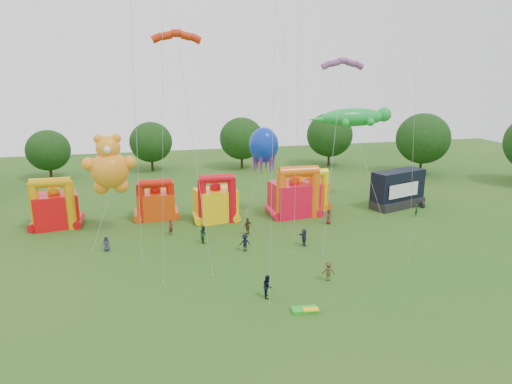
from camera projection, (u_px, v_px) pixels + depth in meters
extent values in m
plane|color=#214F16|center=(299.00, 337.00, 31.70)|extent=(160.00, 160.00, 0.00)
cylinder|color=#352314|center=(421.00, 164.00, 81.27)|extent=(0.44, 0.44, 3.72)
ellipsoid|color=#153510|center=(423.00, 139.00, 80.10)|extent=(9.30, 9.30, 8.89)
cylinder|color=#352314|center=(329.00, 157.00, 88.37)|extent=(0.44, 0.44, 3.51)
ellipsoid|color=#153510|center=(330.00, 135.00, 87.26)|extent=(8.77, 8.78, 8.39)
cylinder|color=#352314|center=(242.00, 160.00, 86.23)|extent=(0.44, 0.44, 3.30)
ellipsoid|color=#153510|center=(242.00, 138.00, 85.19)|extent=(8.25, 8.25, 7.88)
cylinder|color=#352314|center=(152.00, 162.00, 84.28)|extent=(0.44, 0.44, 3.09)
ellipsoid|color=#153510|center=(151.00, 142.00, 83.31)|extent=(7.73, 7.72, 7.38)
cylinder|color=#352314|center=(51.00, 171.00, 77.63)|extent=(0.44, 0.44, 2.88)
ellipsoid|color=#153510|center=(48.00, 150.00, 76.73)|extent=(7.20, 7.20, 6.88)
cube|color=red|center=(56.00, 210.00, 53.86)|extent=(5.56, 4.79, 3.97)
cylinder|color=orange|center=(35.00, 208.00, 51.86)|extent=(1.08, 1.08, 5.68)
cylinder|color=orange|center=(71.00, 205.00, 52.75)|extent=(1.08, 1.08, 5.68)
cylinder|color=orange|center=(50.00, 183.00, 51.58)|extent=(4.35, 1.13, 1.13)
sphere|color=orange|center=(54.00, 191.00, 53.27)|extent=(1.40, 1.40, 1.40)
cube|color=#DB400B|center=(156.00, 205.00, 57.11)|extent=(4.64, 3.75, 3.31)
cylinder|color=red|center=(141.00, 203.00, 55.28)|extent=(1.00, 1.00, 4.73)
cylinder|color=red|center=(171.00, 201.00, 56.10)|extent=(1.00, 1.00, 4.73)
cylinder|color=red|center=(155.00, 183.00, 55.08)|extent=(4.05, 1.05, 1.05)
sphere|color=red|center=(155.00, 190.00, 56.61)|extent=(1.40, 1.40, 1.40)
cube|color=yellow|center=(216.00, 205.00, 56.19)|extent=(5.31, 4.60, 3.88)
cylinder|color=red|center=(202.00, 202.00, 54.30)|extent=(1.02, 1.02, 5.55)
cylinder|color=red|center=(232.00, 200.00, 55.14)|extent=(1.02, 1.02, 5.55)
cylinder|color=red|center=(217.00, 179.00, 54.01)|extent=(4.11, 1.07, 1.07)
sphere|color=red|center=(215.00, 187.00, 55.62)|extent=(1.40, 1.40, 1.40)
cube|color=red|center=(294.00, 199.00, 58.31)|extent=(6.04, 5.06, 4.21)
cylinder|color=#F45D0D|center=(281.00, 196.00, 56.07)|extent=(1.22, 1.22, 6.01)
cylinder|color=#F45D0D|center=(314.00, 194.00, 57.07)|extent=(1.22, 1.22, 6.01)
cylinder|color=#F45D0D|center=(299.00, 171.00, 55.80)|extent=(4.95, 1.28, 1.28)
sphere|color=#F45D0D|center=(294.00, 180.00, 57.70)|extent=(1.40, 1.40, 1.40)
cube|color=#E1580C|center=(308.00, 195.00, 61.00)|extent=(4.70, 3.81, 3.61)
cylinder|color=yellow|center=(299.00, 193.00, 59.13)|extent=(1.01, 1.01, 5.15)
cylinder|color=yellow|center=(325.00, 191.00, 59.96)|extent=(1.01, 1.01, 5.15)
cylinder|color=yellow|center=(312.00, 173.00, 58.88)|extent=(4.09, 1.06, 1.06)
sphere|color=yellow|center=(308.00, 180.00, 60.46)|extent=(1.40, 1.40, 1.40)
cube|color=black|center=(397.00, 203.00, 61.90)|extent=(8.30, 5.14, 1.10)
cube|color=black|center=(398.00, 185.00, 61.44)|extent=(8.19, 4.78, 3.89)
cube|color=white|center=(404.00, 190.00, 60.12)|extent=(5.14, 1.70, 1.83)
cylinder|color=black|center=(381.00, 208.00, 60.12)|extent=(0.30, 0.90, 0.90)
cylinder|color=black|center=(422.00, 205.00, 61.56)|extent=(0.30, 0.90, 0.90)
sphere|color=orange|center=(110.00, 170.00, 50.24)|extent=(4.10, 4.10, 4.10)
sphere|color=orange|center=(108.00, 148.00, 49.61)|extent=(2.61, 2.61, 2.61)
sphere|color=orange|center=(98.00, 139.00, 49.13)|extent=(1.03, 1.03, 1.03)
sphere|color=orange|center=(116.00, 138.00, 49.57)|extent=(1.03, 1.03, 1.03)
sphere|color=orange|center=(89.00, 164.00, 49.55)|extent=(1.49, 1.49, 1.49)
sphere|color=orange|center=(130.00, 162.00, 50.54)|extent=(1.49, 1.49, 1.49)
sphere|color=orange|center=(102.00, 187.00, 50.48)|extent=(1.68, 1.68, 1.68)
sphere|color=orange|center=(121.00, 186.00, 50.95)|extent=(1.68, 1.68, 1.68)
sphere|color=white|center=(107.00, 150.00, 48.43)|extent=(0.75, 0.75, 0.75)
ellipsoid|color=green|center=(353.00, 117.00, 61.80)|extent=(9.32, 2.91, 2.48)
sphere|color=green|center=(384.00, 114.00, 62.78)|extent=(2.00, 2.00, 2.00)
cone|color=green|center=(321.00, 119.00, 60.75)|extent=(3.64, 1.46, 1.46)
sphere|color=green|center=(361.00, 120.00, 63.73)|extent=(1.09, 1.09, 1.09)
sphere|color=green|center=(370.00, 122.00, 60.99)|extent=(1.09, 1.09, 1.09)
sphere|color=green|center=(336.00, 121.00, 62.88)|extent=(1.09, 1.09, 1.09)
sphere|color=green|center=(345.00, 123.00, 60.15)|extent=(1.09, 1.09, 1.09)
ellipsoid|color=#0B2EAB|center=(264.00, 145.00, 57.38)|extent=(3.72, 3.72, 4.46)
cone|color=#591E8C|center=(273.00, 161.00, 58.19)|extent=(0.84, 0.84, 2.97)
cone|color=#591E8C|center=(266.00, 159.00, 59.03)|extent=(0.84, 0.84, 2.97)
cone|color=#591E8C|center=(257.00, 160.00, 58.75)|extent=(0.84, 0.84, 2.97)
cone|color=#591E8C|center=(254.00, 161.00, 57.63)|extent=(0.84, 0.84, 2.97)
cone|color=#591E8C|center=(261.00, 163.00, 56.79)|extent=(0.84, 0.84, 2.97)
cone|color=#591E8C|center=(270.00, 162.00, 57.07)|extent=(0.84, 0.84, 2.97)
cube|color=green|center=(305.00, 310.00, 35.06)|extent=(2.11, 1.23, 0.24)
cube|color=yellow|center=(311.00, 309.00, 34.84)|extent=(1.26, 0.74, 0.10)
imported|color=#2C2945|center=(106.00, 244.00, 46.64)|extent=(0.80, 0.54, 1.59)
imported|color=maroon|center=(171.00, 227.00, 51.17)|extent=(0.77, 0.81, 1.87)
imported|color=#173A21|center=(204.00, 234.00, 48.89)|extent=(0.94, 1.08, 1.92)
imported|color=black|center=(245.00, 243.00, 46.58)|extent=(1.20, 0.71, 1.82)
imported|color=#402B19|center=(248.00, 226.00, 51.36)|extent=(1.21, 0.96, 1.92)
imported|color=#24293C|center=(304.00, 237.00, 48.04)|extent=(0.63, 1.75, 1.86)
imported|color=#572618|center=(328.00, 216.00, 54.92)|extent=(1.06, 0.88, 1.86)
imported|color=#173928|center=(417.00, 210.00, 57.91)|extent=(0.59, 0.67, 1.54)
imported|color=black|center=(268.00, 286.00, 37.05)|extent=(0.90, 1.06, 1.92)
imported|color=#45381B|center=(328.00, 271.00, 40.01)|extent=(1.26, 0.89, 1.77)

